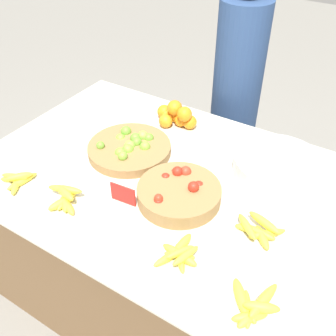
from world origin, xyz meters
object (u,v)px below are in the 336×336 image
object	(u,v)px
lime_bowl	(130,148)
vendor_person	(234,107)
price_sign	(123,194)
tomato_basket	(179,193)
metal_bowl	(277,167)

from	to	relation	value
lime_bowl	vendor_person	world-z (taller)	vendor_person
lime_bowl	price_sign	size ratio (longest dim) A/B	3.47
tomato_basket	vendor_person	distance (m)	1.02
metal_bowl	vendor_person	world-z (taller)	vendor_person
price_sign	vendor_person	bearing A→B (deg)	84.91
lime_bowl	vendor_person	bearing A→B (deg)	77.39
tomato_basket	metal_bowl	xyz separation A→B (m)	(0.29, 0.37, 0.01)
metal_bowl	vendor_person	distance (m)	0.80
tomato_basket	price_sign	size ratio (longest dim) A/B	3.04
metal_bowl	vendor_person	xyz separation A→B (m)	(-0.48, 0.62, -0.14)
lime_bowl	price_sign	xyz separation A→B (m)	(0.19, -0.30, 0.02)
lime_bowl	tomato_basket	xyz separation A→B (m)	(0.37, -0.16, 0.01)
metal_bowl	vendor_person	bearing A→B (deg)	127.45
lime_bowl	tomato_basket	size ratio (longest dim) A/B	1.14
lime_bowl	metal_bowl	world-z (taller)	metal_bowl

